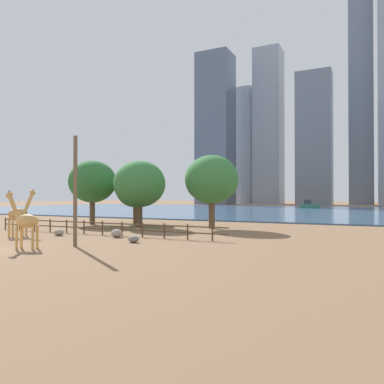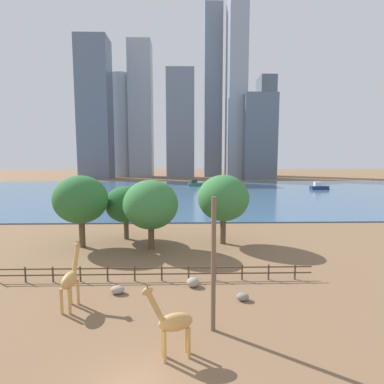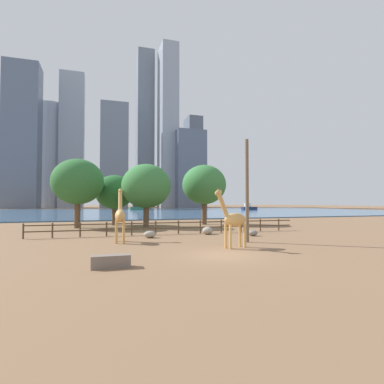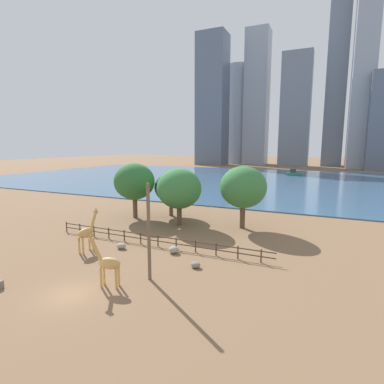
% 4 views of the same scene
% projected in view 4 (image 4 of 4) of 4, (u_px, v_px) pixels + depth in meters
% --- Properties ---
extents(ground_plane, '(400.00, 400.00, 0.00)m').
position_uv_depth(ground_plane, '(267.00, 180.00, 94.14)').
color(ground_plane, brown).
extents(harbor_water, '(180.00, 86.00, 0.20)m').
position_uv_depth(harbor_water, '(266.00, 181.00, 91.42)').
color(harbor_water, '#3D6084').
rests_on(harbor_water, ground).
extents(giraffe_tall, '(2.68, 1.13, 4.07)m').
position_uv_depth(giraffe_tall, '(108.00, 263.00, 23.13)').
color(giraffe_tall, tan).
rests_on(giraffe_tall, ground).
extents(giraffe_companion, '(0.89, 2.88, 4.35)m').
position_uv_depth(giraffe_companion, '(87.00, 232.00, 30.80)').
color(giraffe_companion, tan).
rests_on(giraffe_companion, ground).
extents(utility_pole, '(0.28, 0.28, 8.00)m').
position_uv_depth(utility_pole, '(149.00, 232.00, 24.04)').
color(utility_pole, brown).
rests_on(utility_pole, ground).
extents(boulder_near_fence, '(1.00, 0.96, 0.72)m').
position_uv_depth(boulder_near_fence, '(174.00, 250.00, 30.55)').
color(boulder_near_fence, gray).
rests_on(boulder_near_fence, ground).
extents(boulder_by_pole, '(0.90, 0.73, 0.55)m').
position_uv_depth(boulder_by_pole, '(196.00, 265.00, 26.93)').
color(boulder_by_pole, gray).
rests_on(boulder_by_pole, ground).
extents(boulder_small, '(1.05, 0.81, 0.60)m').
position_uv_depth(boulder_small, '(121.00, 246.00, 31.88)').
color(boulder_small, gray).
rests_on(boulder_small, ground).
extents(enclosure_fence, '(26.12, 0.14, 1.30)m').
position_uv_depth(enclosure_fence, '(152.00, 239.00, 32.89)').
color(enclosure_fence, '#4C3826').
rests_on(enclosure_fence, ground).
extents(tree_left_large, '(5.08, 5.08, 6.73)m').
position_uv_depth(tree_left_large, '(171.00, 188.00, 46.16)').
color(tree_left_large, brown).
rests_on(tree_left_large, ground).
extents(tree_center_broad, '(6.06, 6.06, 8.27)m').
position_uv_depth(tree_center_broad, '(134.00, 182.00, 44.81)').
color(tree_center_broad, brown).
rests_on(tree_center_broad, ground).
extents(tree_right_tall, '(6.08, 6.08, 7.82)m').
position_uv_depth(tree_right_tall, '(179.00, 189.00, 40.63)').
color(tree_right_tall, brown).
rests_on(tree_right_tall, ground).
extents(tree_left_small, '(6.08, 6.08, 8.26)m').
position_uv_depth(tree_left_small, '(243.00, 187.00, 39.02)').
color(tree_left_small, brown).
rests_on(tree_left_small, ground).
extents(boat_sailboat, '(5.82, 2.57, 2.49)m').
position_uv_depth(boat_sailboat, '(295.00, 173.00, 105.92)').
color(boat_sailboat, '#337259').
rests_on(boat_sailboat, harbor_water).
extents(skyline_tower_needle, '(15.37, 15.37, 56.36)m').
position_uv_depth(skyline_tower_needle, '(239.00, 115.00, 176.63)').
color(skyline_tower_needle, '#939EAD').
rests_on(skyline_tower_needle, ground).
extents(skyline_block_central, '(14.49, 8.91, 56.44)m').
position_uv_depth(skyline_block_central, '(295.00, 111.00, 151.73)').
color(skyline_block_central, slate).
rests_on(skyline_block_central, ground).
extents(skyline_tower_glass, '(9.62, 12.26, 92.50)m').
position_uv_depth(skyline_tower_glass, '(337.00, 75.00, 151.72)').
color(skyline_tower_glass, slate).
rests_on(skyline_tower_glass, ground).
extents(skyline_block_left, '(15.42, 13.14, 69.39)m').
position_uv_depth(skyline_block_left, '(212.00, 101.00, 163.17)').
color(skyline_block_left, slate).
rests_on(skyline_block_left, ground).
extents(skyline_tower_short, '(12.55, 11.71, 73.21)m').
position_uv_depth(skyline_tower_short, '(257.00, 99.00, 167.98)').
color(skyline_tower_short, '#939EAD').
rests_on(skyline_tower_short, ground).
extents(skyline_block_wide, '(9.13, 15.20, 90.33)m').
position_uv_depth(skyline_block_wide, '(364.00, 68.00, 134.35)').
color(skyline_block_wide, '#939EAD').
rests_on(skyline_block_wide, ground).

